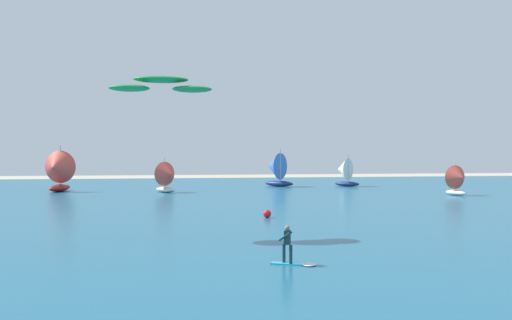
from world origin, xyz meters
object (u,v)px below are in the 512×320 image
(kitesurfer, at_px, (292,250))
(sailboat_far_left, at_px, (275,169))
(sailboat_heeled_over, at_px, (344,172))
(sailboat_near_shore, at_px, (57,171))
(sailboat_mid_right, at_px, (458,180))
(marker_buoy, at_px, (267,214))
(sailboat_mid_left, at_px, (168,177))
(kite, at_px, (161,85))

(kitesurfer, height_order, sailboat_far_left, sailboat_far_left)
(sailboat_heeled_over, bearing_deg, kitesurfer, -109.38)
(kitesurfer, xyz_separation_m, sailboat_near_shore, (-18.18, 46.55, 1.89))
(sailboat_mid_right, distance_m, marker_buoy, 29.46)
(sailboat_heeled_over, bearing_deg, sailboat_mid_left, -159.98)
(kitesurfer, bearing_deg, sailboat_mid_right, 53.27)
(kitesurfer, distance_m, sailboat_near_shore, 50.01)
(sailboat_far_left, relative_size, sailboat_near_shore, 0.93)
(sailboat_far_left, height_order, sailboat_near_shore, sailboat_near_shore)
(sailboat_near_shore, relative_size, marker_buoy, 9.40)
(kitesurfer, xyz_separation_m, sailboat_mid_left, (-5.32, 43.40, 1.23))
(kite, relative_size, sailboat_mid_left, 1.46)
(marker_buoy, bearing_deg, sailboat_far_left, 78.70)
(sailboat_far_left, height_order, sailboat_mid_right, sailboat_far_left)
(sailboat_far_left, bearing_deg, marker_buoy, -101.30)
(kite, distance_m, sailboat_mid_right, 40.54)
(kitesurfer, bearing_deg, sailboat_mid_left, 96.99)
(sailboat_heeled_over, bearing_deg, sailboat_far_left, 173.30)
(sailboat_mid_left, bearing_deg, kitesurfer, -83.01)
(sailboat_mid_right, bearing_deg, sailboat_heeled_over, 112.62)
(kitesurfer, xyz_separation_m, sailboat_far_left, (9.04, 53.10, 1.72))
(sailboat_near_shore, bearing_deg, kite, -71.26)
(kitesurfer, distance_m, sailboat_mid_left, 43.75)
(sailboat_heeled_over, relative_size, sailboat_mid_right, 1.17)
(sailboat_near_shore, bearing_deg, sailboat_mid_left, -13.77)
(sailboat_heeled_over, distance_m, sailboat_near_shore, 36.88)
(sailboat_far_left, height_order, sailboat_heeled_over, sailboat_far_left)
(kite, height_order, sailboat_mid_left, kite)
(sailboat_mid_left, distance_m, sailboat_mid_right, 32.26)
(kite, relative_size, sailboat_far_left, 1.15)
(sailboat_heeled_over, xyz_separation_m, sailboat_mid_right, (7.35, -17.64, -0.29))
(marker_buoy, bearing_deg, kite, -134.55)
(sailboat_far_left, relative_size, sailboat_mid_right, 1.39)
(sailboat_near_shore, bearing_deg, sailboat_mid_right, -15.54)
(sailboat_near_shore, bearing_deg, sailboat_far_left, 13.52)
(kitesurfer, distance_m, sailboat_far_left, 53.89)
(sailboat_heeled_over, height_order, marker_buoy, sailboat_heeled_over)
(kite, xyz_separation_m, sailboat_mid_left, (0.29, 33.90, -6.78))
(kitesurfer, bearing_deg, kite, 120.56)
(sailboat_mid_left, xyz_separation_m, sailboat_near_shore, (-12.86, 3.15, 0.66))
(sailboat_mid_right, bearing_deg, kitesurfer, -126.73)
(sailboat_far_left, bearing_deg, sailboat_mid_right, -48.43)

